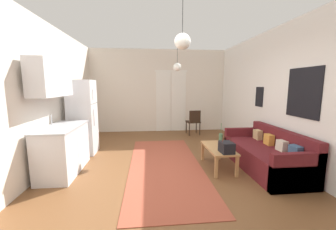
# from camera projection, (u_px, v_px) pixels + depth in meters

# --- Properties ---
(ground_plane) EXTENTS (5.28, 8.07, 0.10)m
(ground_plane) POSITION_uv_depth(u_px,v_px,m) (171.00, 179.00, 3.71)
(ground_plane) COLOR brown
(wall_back) EXTENTS (4.88, 0.13, 2.87)m
(wall_back) POSITION_uv_depth(u_px,v_px,m) (159.00, 91.00, 7.22)
(wall_back) COLOR silver
(wall_back) RESTS_ON ground_plane
(wall_right) EXTENTS (0.12, 7.67, 2.87)m
(wall_right) POSITION_uv_depth(u_px,v_px,m) (300.00, 96.00, 3.73)
(wall_right) COLOR white
(wall_right) RESTS_ON ground_plane
(wall_left) EXTENTS (0.12, 7.67, 2.87)m
(wall_left) POSITION_uv_depth(u_px,v_px,m) (23.00, 98.00, 3.25)
(wall_left) COLOR silver
(wall_left) RESTS_ON ground_plane
(area_rug) EXTENTS (1.43, 3.65, 0.01)m
(area_rug) POSITION_uv_depth(u_px,v_px,m) (165.00, 165.00, 4.20)
(area_rug) COLOR #9E4733
(area_rug) RESTS_ON ground_plane
(couch) EXTENTS (0.86, 1.92, 0.78)m
(couch) POSITION_uv_depth(u_px,v_px,m) (267.00, 155.00, 4.01)
(couch) COLOR #5B191E
(couch) RESTS_ON ground_plane
(coffee_table) EXTENTS (0.46, 0.97, 0.43)m
(coffee_table) POSITION_uv_depth(u_px,v_px,m) (218.00, 150.00, 4.03)
(coffee_table) COLOR #B27F4C
(coffee_table) RESTS_ON ground_plane
(bamboo_vase) EXTENTS (0.08, 0.08, 0.45)m
(bamboo_vase) POSITION_uv_depth(u_px,v_px,m) (221.00, 139.00, 4.17)
(bamboo_vase) COLOR #47704C
(bamboo_vase) RESTS_ON coffee_table
(handbag) EXTENTS (0.23, 0.28, 0.30)m
(handbag) POSITION_uv_depth(u_px,v_px,m) (227.00, 147.00, 3.67)
(handbag) COLOR black
(handbag) RESTS_ON coffee_table
(refrigerator) EXTENTS (0.59, 0.59, 1.76)m
(refrigerator) POSITION_uv_depth(u_px,v_px,m) (83.00, 117.00, 4.85)
(refrigerator) COLOR white
(refrigerator) RESTS_ON ground_plane
(kitchen_counter) EXTENTS (0.60, 1.29, 2.08)m
(kitchen_counter) POSITION_uv_depth(u_px,v_px,m) (60.00, 131.00, 3.77)
(kitchen_counter) COLOR silver
(kitchen_counter) RESTS_ON ground_plane
(accent_chair) EXTENTS (0.46, 0.44, 0.82)m
(accent_chair) POSITION_uv_depth(u_px,v_px,m) (194.00, 121.00, 6.73)
(accent_chair) COLOR black
(accent_chair) RESTS_ON ground_plane
(pendant_lamp_near) EXTENTS (0.24, 0.24, 0.72)m
(pendant_lamp_near) POSITION_uv_depth(u_px,v_px,m) (182.00, 42.00, 2.94)
(pendant_lamp_near) COLOR black
(pendant_lamp_far) EXTENTS (0.21, 0.21, 0.86)m
(pendant_lamp_far) POSITION_uv_depth(u_px,v_px,m) (177.00, 67.00, 5.30)
(pendant_lamp_far) COLOR black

